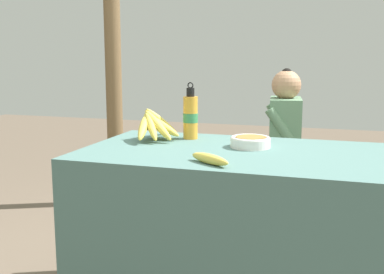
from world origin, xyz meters
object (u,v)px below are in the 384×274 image
(water_bottle, at_px, (190,116))
(banana_bunch_green, at_px, (224,156))
(banana_bunch_ripe, at_px, (155,124))
(seated_vendor, at_px, (278,139))
(support_post_near, at_px, (113,66))
(wooden_bench, at_px, (269,179))
(loose_banana_front, at_px, (210,159))
(serving_bowl, at_px, (250,141))

(water_bottle, distance_m, banana_bunch_green, 1.10)
(water_bottle, bearing_deg, banana_bunch_ripe, -151.68)
(banana_bunch_ripe, height_order, water_bottle, water_bottle)
(seated_vendor, bearing_deg, support_post_near, -17.55)
(wooden_bench, height_order, banana_bunch_green, banana_bunch_green)
(seated_vendor, relative_size, support_post_near, 0.50)
(banana_bunch_ripe, distance_m, banana_bunch_green, 1.16)
(loose_banana_front, bearing_deg, wooden_bench, 89.63)
(banana_bunch_green, xyz_separation_m, support_post_near, (-0.94, 0.20, 0.61))
(serving_bowl, distance_m, seated_vendor, 1.13)
(banana_bunch_ripe, xyz_separation_m, wooden_bench, (0.40, 1.10, -0.52))
(loose_banana_front, relative_size, wooden_bench, 0.14)
(loose_banana_front, distance_m, banana_bunch_green, 1.58)
(wooden_bench, distance_m, banana_bunch_green, 0.35)
(water_bottle, distance_m, support_post_near, 1.60)
(water_bottle, relative_size, wooden_bench, 0.21)
(seated_vendor, height_order, support_post_near, support_post_near)
(banana_bunch_ripe, xyz_separation_m, loose_banana_front, (0.39, -0.42, -0.06))
(banana_bunch_ripe, relative_size, wooden_bench, 0.27)
(wooden_bench, bearing_deg, banana_bunch_green, -179.36)
(wooden_bench, bearing_deg, serving_bowl, -86.22)
(loose_banana_front, xyz_separation_m, wooden_bench, (0.01, 1.52, -0.46))
(banana_bunch_green, bearing_deg, banana_bunch_ripe, -94.13)
(banana_bunch_ripe, relative_size, banana_bunch_green, 1.13)
(banana_bunch_green, height_order, support_post_near, support_post_near)
(water_bottle, relative_size, loose_banana_front, 1.46)
(seated_vendor, bearing_deg, loose_banana_front, 79.96)
(banana_bunch_ripe, distance_m, seated_vendor, 1.18)
(water_bottle, xyz_separation_m, support_post_near, (-1.02, 1.21, 0.21))
(loose_banana_front, distance_m, support_post_near, 2.14)
(seated_vendor, bearing_deg, banana_bunch_ripe, 59.41)
(water_bottle, height_order, seated_vendor, seated_vendor)
(water_bottle, height_order, wooden_bench, water_bottle)
(banana_bunch_ripe, distance_m, loose_banana_front, 0.57)
(serving_bowl, bearing_deg, water_bottle, 157.46)
(water_bottle, relative_size, seated_vendor, 0.25)
(serving_bowl, bearing_deg, support_post_near, 134.79)
(banana_bunch_ripe, height_order, banana_bunch_green, banana_bunch_ripe)
(wooden_bench, distance_m, seated_vendor, 0.30)
(serving_bowl, relative_size, seated_vendor, 0.16)
(water_bottle, relative_size, support_post_near, 0.12)
(serving_bowl, distance_m, wooden_bench, 1.25)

